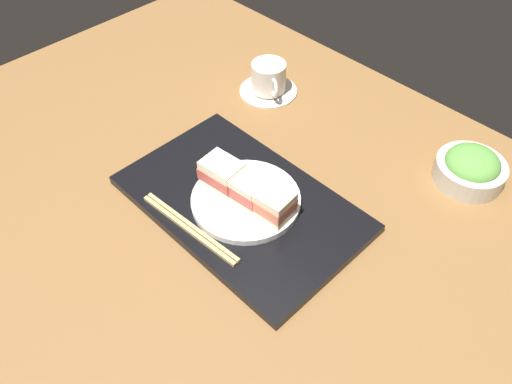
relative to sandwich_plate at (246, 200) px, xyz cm
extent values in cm
cube|color=brown|center=(-5.30, 2.62, -3.86)|extent=(140.00, 100.00, 3.00)
cube|color=black|center=(-0.97, -0.26, -1.49)|extent=(43.73, 27.25, 1.74)
cylinder|color=white|center=(0.00, 0.00, 0.00)|extent=(19.69, 19.69, 1.24)
cube|color=#EFE5C1|center=(-5.66, -0.71, 1.42)|extent=(7.48, 5.94, 1.60)
cube|color=#B74C42|center=(-5.66, -0.71, 3.33)|extent=(7.81, 6.22, 2.21)
cube|color=#EFE5C1|center=(-5.66, -0.71, 5.24)|extent=(7.48, 5.94, 1.60)
cube|color=beige|center=(0.00, 0.00, 1.25)|extent=(7.48, 5.94, 1.27)
cube|color=#B74C42|center=(0.00, 0.00, 3.09)|extent=(8.02, 6.05, 2.41)
cube|color=beige|center=(0.00, 0.00, 4.94)|extent=(7.48, 5.94, 1.27)
cube|color=beige|center=(5.66, 0.71, 1.33)|extent=(7.48, 5.94, 1.42)
cube|color=#CC6B4C|center=(5.66, 0.71, 3.15)|extent=(7.56, 6.11, 2.22)
cube|color=beige|center=(5.66, 0.71, 4.97)|extent=(7.48, 5.94, 1.42)
cylinder|color=beige|center=(24.35, 35.34, -0.29)|extent=(13.16, 13.16, 4.14)
ellipsoid|color=#5B9E42|center=(24.35, 35.34, 1.78)|extent=(10.18, 10.18, 5.60)
cube|color=tan|center=(-2.26, -11.65, -0.27)|extent=(22.22, 2.13, 0.70)
cube|color=tan|center=(-2.32, -10.71, -0.27)|extent=(22.22, 2.13, 0.70)
cylinder|color=silver|center=(-22.20, 28.47, -1.96)|extent=(13.14, 13.14, 0.80)
cylinder|color=silver|center=(-22.20, 28.47, 1.68)|extent=(7.77, 7.77, 6.49)
cylinder|color=black|center=(-22.20, 28.47, 4.52)|extent=(7.15, 7.15, 0.40)
torus|color=silver|center=(-18.29, 26.26, 1.68)|extent=(4.25, 2.88, 4.43)
camera|label=1|loc=(46.20, -43.20, 69.43)|focal=36.81mm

